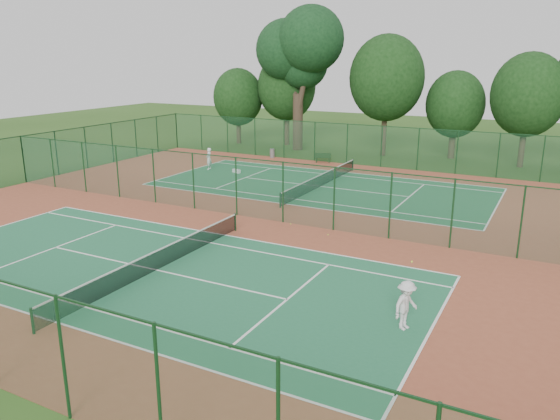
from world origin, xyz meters
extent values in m
plane|color=#2A4E18|center=(0.00, 0.00, 0.00)|extent=(120.00, 120.00, 0.00)
cube|color=brown|center=(0.00, 0.00, 0.01)|extent=(40.00, 36.00, 0.01)
cube|color=#206640|center=(0.00, -9.00, 0.01)|extent=(23.77, 10.97, 0.01)
cube|color=#1D5D33|center=(0.00, 9.00, 0.01)|extent=(23.77, 10.97, 0.01)
cube|color=#184A2D|center=(0.00, 18.00, 1.75)|extent=(40.00, 0.02, 3.50)
cube|color=#153C1D|center=(0.00, 18.00, 3.46)|extent=(40.00, 0.05, 0.05)
cube|color=#1C5438|center=(-20.00, 0.00, 1.75)|extent=(0.02, 36.00, 3.50)
cube|color=#12311B|center=(-20.00, 0.00, 3.46)|extent=(0.05, 36.00, 0.05)
cube|color=#184932|center=(0.00, 0.00, 1.75)|extent=(40.00, 0.02, 3.50)
cube|color=#163E1D|center=(0.00, 0.00, 3.46)|extent=(40.00, 0.05, 0.05)
cylinder|color=black|center=(0.00, -15.40, 0.49)|extent=(0.10, 0.10, 0.97)
cylinder|color=black|center=(0.00, -2.60, 0.49)|extent=(0.10, 0.10, 0.97)
cube|color=black|center=(0.00, -9.00, 0.48)|extent=(0.02, 12.80, 0.85)
cube|color=silver|center=(0.00, -9.00, 0.92)|extent=(0.04, 12.80, 0.06)
cylinder|color=#143920|center=(0.00, 2.60, 0.49)|extent=(0.10, 0.10, 0.97)
cylinder|color=#143920|center=(0.00, 15.40, 0.49)|extent=(0.10, 0.10, 0.97)
cube|color=black|center=(0.00, 9.00, 0.48)|extent=(0.02, 12.80, 0.85)
cube|color=silver|center=(0.00, 9.00, 0.92)|extent=(0.04, 12.80, 0.06)
imported|color=silver|center=(11.05, -9.20, 0.90)|extent=(1.01, 1.30, 1.76)
imported|color=silver|center=(-10.73, 10.35, 0.91)|extent=(0.54, 0.72, 1.78)
cylinder|color=gray|center=(-8.71, 17.60, 0.42)|extent=(0.54, 0.54, 0.81)
cube|color=black|center=(-4.11, 17.35, 0.22)|extent=(0.20, 0.37, 0.42)
cube|color=black|center=(-3.07, 17.73, 0.22)|extent=(0.20, 0.37, 0.42)
cube|color=black|center=(-3.59, 17.54, 0.45)|extent=(1.44, 0.85, 0.05)
cube|color=black|center=(-3.53, 17.37, 0.66)|extent=(1.33, 0.52, 0.42)
cube|color=silver|center=(-8.00, 10.24, 0.15)|extent=(0.80, 0.52, 0.28)
sphere|color=#AECC2F|center=(2.14, -0.22, 0.04)|extent=(0.07, 0.07, 0.07)
sphere|color=#B9CF30|center=(4.73, -0.99, 0.04)|extent=(0.07, 0.07, 0.07)
sphere|color=#DFF438|center=(-1.73, -0.30, 0.04)|extent=(0.06, 0.06, 0.06)
cylinder|color=#34271C|center=(-8.61, 22.77, 2.77)|extent=(1.01, 1.01, 5.53)
cylinder|color=#34271C|center=(-9.44, 23.05, 6.91)|extent=(1.87, 0.55, 5.50)
cylinder|color=#34271C|center=(-7.78, 22.59, 7.19)|extent=(1.75, 0.52, 5.97)
sphere|color=black|center=(-10.08, 23.05, 9.68)|extent=(5.90, 5.90, 5.90)
sphere|color=black|center=(-7.23, 22.59, 10.60)|extent=(6.27, 6.27, 6.27)
sphere|color=black|center=(-8.43, 23.51, 8.30)|extent=(4.79, 4.79, 4.79)
camera|label=1|loc=(15.15, -26.26, 9.11)|focal=35.00mm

